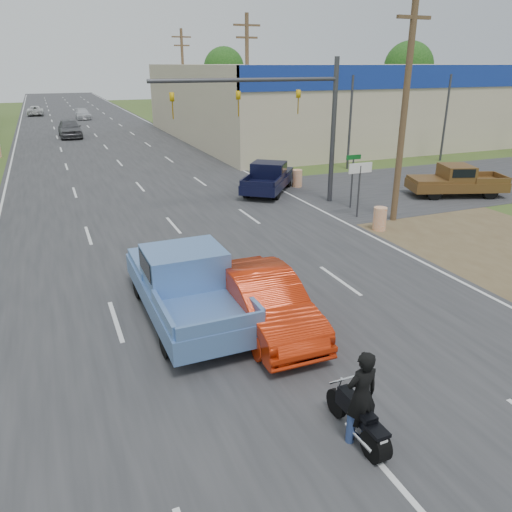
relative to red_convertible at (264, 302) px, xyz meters
name	(u,v)px	position (x,y,z in m)	size (l,w,h in m)	color
ground	(408,498)	(-0.05, -6.08, -0.79)	(200.00, 200.00, 0.00)	#415321
main_road	(106,147)	(-0.05, 33.92, -0.78)	(15.00, 180.00, 0.02)	#2D2D30
cross_road	(163,214)	(-0.05, 11.92, -0.78)	(120.00, 10.00, 0.02)	#2D2D30
dirt_verge	(467,235)	(10.95, 3.92, -0.79)	(8.00, 18.00, 0.01)	brown
big_box_store	(413,98)	(31.95, 33.85, 2.52)	(50.00, 28.10, 6.60)	#B7A88C
utility_pole_1	(406,98)	(9.45, 6.92, 4.53)	(2.00, 0.28, 10.00)	#4C3823
utility_pole_2	(247,84)	(9.45, 24.92, 4.53)	(2.00, 0.28, 10.00)	#4C3823
utility_pole_3	(183,78)	(9.45, 42.92, 4.53)	(2.00, 0.28, 10.00)	#4C3823
tree_3	(409,67)	(54.95, 63.92, 5.40)	(8.40, 8.40, 10.40)	#422D19
tree_5	(224,68)	(29.95, 88.92, 5.09)	(7.98, 7.98, 9.88)	#422D19
barrel_0	(380,219)	(7.95, 5.92, -0.29)	(0.56, 0.56, 1.00)	orange
barrel_1	(297,178)	(8.35, 14.42, -0.29)	(0.56, 0.56, 1.00)	orange
lane_sign	(360,177)	(8.15, 7.92, 1.11)	(1.20, 0.08, 2.52)	#3F3F44
street_name_sign	(352,176)	(8.75, 9.42, 0.82)	(0.80, 0.08, 2.61)	#3F3F44
signal_mast	(285,107)	(5.77, 10.92, 4.01)	(9.12, 0.40, 7.00)	#3F3F44
red_convertible	(264,302)	(0.00, 0.00, 0.00)	(1.68, 4.80, 1.58)	#B62408
motorcycle	(360,422)	(-0.06, -4.64, -0.36)	(0.58, 1.90, 0.97)	black
rider	(361,400)	(-0.06, -4.60, 0.12)	(0.67, 0.44, 1.82)	black
blue_pickup	(185,282)	(-1.71, 1.63, 0.21)	(2.35, 6.00, 1.98)	black
navy_pickup	(269,177)	(6.37, 14.03, 0.04)	(4.56, 5.09, 1.65)	black
brown_pickup	(455,180)	(15.18, 9.34, 0.05)	(5.37, 3.46, 1.66)	black
distant_car_grey	(70,128)	(-2.43, 41.31, 0.07)	(2.03, 5.04, 1.72)	#525256
distant_car_silver	(83,114)	(0.17, 58.76, -0.16)	(1.77, 4.36, 1.27)	silver
distant_car_white	(35,111)	(-5.44, 66.23, -0.16)	(2.09, 4.54, 1.26)	silver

